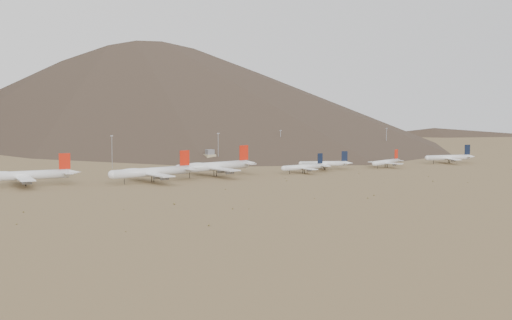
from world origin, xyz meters
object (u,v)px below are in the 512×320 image
narrowbody_a (304,167)px  widebody_centre (152,172)px  widebody_west (24,175)px  control_tower (210,158)px  narrowbody_b (325,164)px  widebody_east (214,166)px

narrowbody_a → widebody_centre: bearing=174.0°
widebody_west → narrowbody_a: bearing=-3.8°
control_tower → narrowbody_b: bearing=-54.2°
narrowbody_b → widebody_centre: bearing=-152.1°
narrowbody_b → widebody_west: bearing=-158.8°
widebody_west → widebody_east: bearing=-1.2°
widebody_east → narrowbody_a: 67.42m
widebody_west → widebody_centre: 78.74m
widebody_centre → widebody_east: widebody_east is taller
narrowbody_b → control_tower: (-59.25, 82.00, 0.80)m
widebody_east → narrowbody_b: size_ratio=1.72×
widebody_east → narrowbody_b: (94.22, 3.13, -2.57)m
widebody_west → narrowbody_b: size_ratio=1.65×
narrowbody_a → narrowbody_b: (27.85, 14.67, 0.04)m
widebody_west → control_tower: bearing=27.5°
widebody_west → widebody_centre: bearing=-11.6°
narrowbody_a → narrowbody_b: 31.48m
widebody_west → narrowbody_b: (221.00, -2.39, -2.23)m
widebody_centre → widebody_east: 51.48m
widebody_west → control_tower: size_ratio=5.49×
widebody_east → narrowbody_a: widebody_east is taller
narrowbody_a → control_tower: bearing=101.7°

